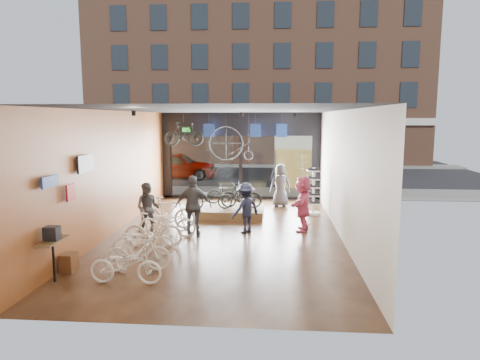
# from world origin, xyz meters

# --- Properties ---
(ground_plane) EXTENTS (7.00, 12.00, 0.04)m
(ground_plane) POSITION_xyz_m (0.00, 0.00, -0.02)
(ground_plane) COLOR black
(ground_plane) RESTS_ON ground
(ceiling) EXTENTS (7.00, 12.00, 0.04)m
(ceiling) POSITION_xyz_m (0.00, 0.00, 3.82)
(ceiling) COLOR black
(ceiling) RESTS_ON ground
(wall_left) EXTENTS (0.04, 12.00, 3.80)m
(wall_left) POSITION_xyz_m (-3.52, 0.00, 1.90)
(wall_left) COLOR #9A5422
(wall_left) RESTS_ON ground
(wall_right) EXTENTS (0.04, 12.00, 3.80)m
(wall_right) POSITION_xyz_m (3.52, 0.00, 1.90)
(wall_right) COLOR beige
(wall_right) RESTS_ON ground
(wall_back) EXTENTS (7.00, 0.04, 3.80)m
(wall_back) POSITION_xyz_m (0.00, -6.02, 1.90)
(wall_back) COLOR beige
(wall_back) RESTS_ON ground
(storefront) EXTENTS (7.00, 0.26, 3.80)m
(storefront) POSITION_xyz_m (0.00, 6.00, 1.90)
(storefront) COLOR black
(storefront) RESTS_ON ground
(exit_sign) EXTENTS (0.35, 0.06, 0.18)m
(exit_sign) POSITION_xyz_m (-2.40, 5.88, 3.05)
(exit_sign) COLOR #198C26
(exit_sign) RESTS_ON storefront
(street_road) EXTENTS (30.00, 18.00, 0.02)m
(street_road) POSITION_xyz_m (0.00, 15.00, -0.01)
(street_road) COLOR black
(street_road) RESTS_ON ground
(sidewalk_near) EXTENTS (30.00, 2.40, 0.12)m
(sidewalk_near) POSITION_xyz_m (0.00, 7.20, 0.06)
(sidewalk_near) COLOR slate
(sidewalk_near) RESTS_ON ground
(sidewalk_far) EXTENTS (30.00, 2.00, 0.12)m
(sidewalk_far) POSITION_xyz_m (0.00, 19.00, 0.06)
(sidewalk_far) COLOR slate
(sidewalk_far) RESTS_ON ground
(opposite_building) EXTENTS (26.00, 5.00, 14.00)m
(opposite_building) POSITION_xyz_m (0.00, 21.50, 7.00)
(opposite_building) COLOR brown
(opposite_building) RESTS_ON ground
(street_car) EXTENTS (4.70, 1.89, 1.60)m
(street_car) POSITION_xyz_m (-4.28, 12.00, 0.80)
(street_car) COLOR gray
(street_car) RESTS_ON street_road
(box_truck) EXTENTS (2.42, 7.25, 2.86)m
(box_truck) POSITION_xyz_m (2.71, 11.00, 1.43)
(box_truck) COLOR silver
(box_truck) RESTS_ON street_road
(floor_bike_0) EXTENTS (1.60, 0.56, 0.84)m
(floor_bike_0) POSITION_xyz_m (-1.70, -4.20, 0.42)
(floor_bike_0) COLOR silver
(floor_bike_0) RESTS_ON ground_plane
(floor_bike_1) EXTENTS (1.60, 0.68, 0.93)m
(floor_bike_1) POSITION_xyz_m (-1.69, -3.44, 0.47)
(floor_bike_1) COLOR silver
(floor_bike_1) RESTS_ON ground_plane
(floor_bike_2) EXTENTS (1.64, 0.85, 0.82)m
(floor_bike_2) POSITION_xyz_m (-1.88, -2.31, 0.41)
(floor_bike_2) COLOR silver
(floor_bike_2) RESTS_ON ground_plane
(floor_bike_3) EXTENTS (1.66, 0.57, 0.98)m
(floor_bike_3) POSITION_xyz_m (-1.85, -1.53, 0.49)
(floor_bike_3) COLOR silver
(floor_bike_3) RESTS_ON ground_plane
(floor_bike_4) EXTENTS (1.74, 0.64, 0.91)m
(floor_bike_4) POSITION_xyz_m (-1.71, -0.51, 0.45)
(floor_bike_4) COLOR silver
(floor_bike_4) RESTS_ON ground_plane
(floor_bike_5) EXTENTS (1.80, 0.61, 1.07)m
(floor_bike_5) POSITION_xyz_m (-1.92, 0.42, 0.53)
(floor_bike_5) COLOR silver
(floor_bike_5) RESTS_ON ground_plane
(display_platform) EXTENTS (2.40, 1.80, 0.30)m
(display_platform) POSITION_xyz_m (-0.10, 2.52, 0.15)
(display_platform) COLOR #4D371E
(display_platform) RESTS_ON ground_plane
(display_bike_left) EXTENTS (1.66, 0.90, 0.83)m
(display_bike_left) POSITION_xyz_m (-0.78, 2.16, 0.71)
(display_bike_left) COLOR black
(display_bike_left) RESTS_ON display_platform
(display_bike_mid) EXTENTS (1.53, 0.46, 0.91)m
(display_bike_mid) POSITION_xyz_m (0.30, 2.46, 0.76)
(display_bike_mid) COLOR black
(display_bike_mid) RESTS_ON display_platform
(display_bike_right) EXTENTS (1.67, 0.78, 0.85)m
(display_bike_right) POSITION_xyz_m (-0.28, 3.27, 0.72)
(display_bike_right) COLOR black
(display_bike_right) RESTS_ON display_platform
(customer_1) EXTENTS (0.78, 0.62, 1.59)m
(customer_1) POSITION_xyz_m (-2.40, -0.13, 0.80)
(customer_1) COLOR #3F3F44
(customer_1) RESTS_ON ground_plane
(customer_2) EXTENTS (1.12, 0.53, 1.87)m
(customer_2) POSITION_xyz_m (-0.93, -0.34, 0.93)
(customer_2) COLOR #3F3F44
(customer_2) RESTS_ON ground_plane
(customer_3) EXTENTS (1.14, 1.12, 1.57)m
(customer_3) POSITION_xyz_m (0.61, 0.18, 0.79)
(customer_3) COLOR #161C33
(customer_3) RESTS_ON ground_plane
(customer_4) EXTENTS (0.91, 0.66, 1.73)m
(customer_4) POSITION_xyz_m (1.75, 4.28, 0.87)
(customer_4) COLOR #3F3F44
(customer_4) RESTS_ON ground_plane
(customer_5) EXTENTS (0.85, 1.70, 1.76)m
(customer_5) POSITION_xyz_m (2.41, 0.56, 0.88)
(customer_5) COLOR #CC4C72
(customer_5) RESTS_ON ground_plane
(sunglasses_rack) EXTENTS (0.63, 0.58, 1.77)m
(sunglasses_rack) POSITION_xyz_m (2.95, 2.90, 0.88)
(sunglasses_rack) COLOR white
(sunglasses_rack) RESTS_ON ground_plane
(wall_merch) EXTENTS (0.40, 2.40, 2.60)m
(wall_merch) POSITION_xyz_m (-3.38, -3.50, 1.30)
(wall_merch) COLOR navy
(wall_merch) RESTS_ON wall_left
(penny_farthing) EXTENTS (1.76, 0.06, 1.41)m
(penny_farthing) POSITION_xyz_m (-0.19, 4.49, 2.50)
(penny_farthing) COLOR black
(penny_farthing) RESTS_ON ceiling
(hung_bike) EXTENTS (1.63, 0.71, 0.95)m
(hung_bike) POSITION_xyz_m (-2.16, 4.20, 2.93)
(hung_bike) COLOR black
(hung_bike) RESTS_ON ceiling
(jersey_left) EXTENTS (0.45, 0.03, 0.55)m
(jersey_left) POSITION_xyz_m (-1.29, 5.20, 3.05)
(jersey_left) COLOR #1E3F99
(jersey_left) RESTS_ON ceiling
(jersey_mid) EXTENTS (0.45, 0.03, 0.55)m
(jersey_mid) POSITION_xyz_m (0.69, 5.20, 3.05)
(jersey_mid) COLOR #1E3F99
(jersey_mid) RESTS_ON ceiling
(jersey_right) EXTENTS (0.45, 0.03, 0.55)m
(jersey_right) POSITION_xyz_m (1.79, 5.20, 3.05)
(jersey_right) COLOR #1E3F99
(jersey_right) RESTS_ON ceiling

